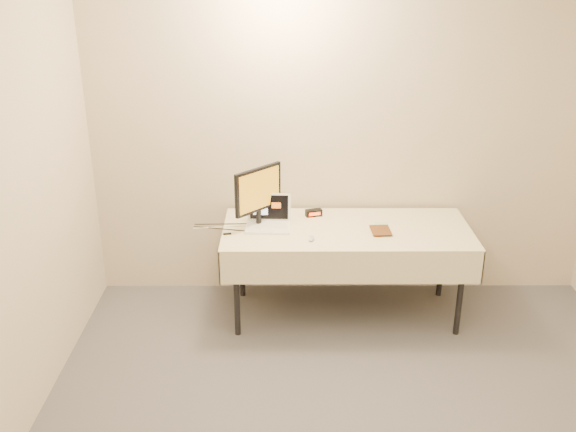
{
  "coord_description": "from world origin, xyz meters",
  "views": [
    {
      "loc": [
        -0.46,
        -2.37,
        2.66
      ],
      "look_at": [
        -0.44,
        1.99,
        0.86
      ],
      "focal_mm": 40.0,
      "sensor_mm": 36.0,
      "label": 1
    }
  ],
  "objects_px": {
    "monitor": "(258,192)",
    "table": "(347,236)",
    "book": "(372,220)",
    "laptop": "(268,219)"
  },
  "relations": [
    {
      "from": "monitor",
      "to": "book",
      "type": "relative_size",
      "value": 2.42
    },
    {
      "from": "laptop",
      "to": "book",
      "type": "distance_m",
      "value": 0.77
    },
    {
      "from": "table",
      "to": "laptop",
      "type": "bearing_deg",
      "value": 175.67
    },
    {
      "from": "table",
      "to": "laptop",
      "type": "relative_size",
      "value": 5.42
    },
    {
      "from": "table",
      "to": "monitor",
      "type": "height_order",
      "value": "monitor"
    },
    {
      "from": "monitor",
      "to": "book",
      "type": "height_order",
      "value": "monitor"
    },
    {
      "from": "laptop",
      "to": "monitor",
      "type": "bearing_deg",
      "value": 178.04
    },
    {
      "from": "table",
      "to": "book",
      "type": "relative_size",
      "value": 9.81
    },
    {
      "from": "monitor",
      "to": "table",
      "type": "bearing_deg",
      "value": -50.49
    },
    {
      "from": "table",
      "to": "laptop",
      "type": "distance_m",
      "value": 0.6
    }
  ]
}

